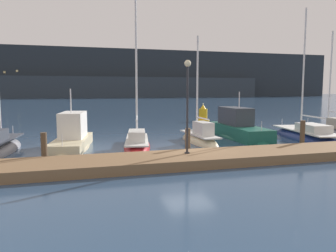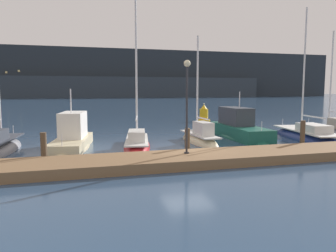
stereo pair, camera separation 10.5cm
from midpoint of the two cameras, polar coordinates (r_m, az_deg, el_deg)
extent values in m
plane|color=navy|center=(17.19, 3.62, -5.34)|extent=(400.00, 400.00, 0.00)
cube|color=brown|center=(15.68, 5.55, -5.66)|extent=(36.44, 2.80, 0.45)
cylinder|color=#4C3D2D|center=(16.24, -20.65, -3.71)|extent=(0.28, 0.28, 1.51)
cylinder|color=#4C3D2D|center=(17.11, 3.57, -2.86)|extent=(0.28, 0.28, 1.49)
cylinder|color=#4C3D2D|center=(20.50, 22.51, -1.49)|extent=(0.28, 0.28, 1.71)
cylinder|color=silver|center=(23.31, -25.23, -0.54)|extent=(0.04, 0.04, 0.50)
ellipsoid|color=beige|center=(20.21, -16.25, -3.82)|extent=(2.95, 6.50, 1.12)
cube|color=beige|center=(20.16, -16.27, -2.95)|extent=(2.69, 5.86, 0.62)
cube|color=silver|center=(20.63, -16.06, 0.25)|extent=(1.75, 2.94, 1.50)
cube|color=black|center=(21.84, -15.51, 1.18)|extent=(1.19, 0.47, 0.67)
cylinder|color=silver|center=(20.04, -16.44, 4.23)|extent=(0.07, 0.07, 1.40)
cylinder|color=silver|center=(17.51, -17.85, -2.35)|extent=(0.04, 0.04, 0.60)
ellipsoid|color=red|center=(20.05, -5.27, -3.67)|extent=(2.70, 6.27, 1.11)
cube|color=silver|center=(19.97, -5.29, -2.34)|extent=(2.27, 5.27, 0.08)
cube|color=silver|center=(19.20, -5.32, -1.67)|extent=(1.30, 2.09, 0.60)
cylinder|color=silver|center=(20.27, -5.40, 9.92)|extent=(0.12, 0.12, 8.56)
cylinder|color=silver|center=(18.89, -5.36, 1.35)|extent=(0.63, 2.78, 0.09)
cylinder|color=silver|center=(22.71, -5.22, -0.65)|extent=(0.04, 0.04, 0.50)
ellipsoid|color=beige|center=(21.75, 5.60, -2.88)|extent=(1.45, 5.35, 1.20)
cube|color=silver|center=(21.67, 5.62, -1.43)|extent=(1.22, 4.49, 0.08)
cube|color=silver|center=(21.03, 6.29, -0.42)|extent=(0.84, 1.72, 0.83)
cylinder|color=silver|center=(21.87, 5.29, 7.08)|extent=(0.12, 0.12, 6.42)
cylinder|color=silver|center=(21.05, 6.20, 1.34)|extent=(0.12, 1.92, 0.09)
cylinder|color=silver|center=(23.90, 3.41, -0.07)|extent=(0.04, 0.04, 0.50)
ellipsoid|color=#195647|center=(24.29, 12.47, -2.03)|extent=(2.47, 7.53, 1.03)
cube|color=#195647|center=(24.22, 12.50, -0.98)|extent=(2.27, 6.78, 0.90)
cube|color=#333842|center=(24.78, 11.82, 1.72)|extent=(1.60, 3.34, 1.27)
cube|color=black|center=(26.12, 10.46, 2.40)|extent=(1.29, 0.31, 0.57)
cylinder|color=silver|center=(24.18, 12.47, 4.49)|extent=(0.07, 0.07, 1.16)
cylinder|color=silver|center=(21.38, 16.14, -0.03)|extent=(0.04, 0.04, 0.60)
ellipsoid|color=navy|center=(25.18, 22.95, -2.09)|extent=(3.49, 8.22, 1.27)
cube|color=silver|center=(25.10, 23.01, -0.73)|extent=(2.93, 6.90, 0.08)
cube|color=silver|center=(24.25, 24.13, -0.31)|extent=(1.73, 2.73, 0.51)
cylinder|color=silver|center=(25.53, 22.73, 9.05)|extent=(0.12, 0.12, 8.58)
cylinder|color=silver|center=(24.31, 24.04, 1.48)|extent=(0.57, 2.86, 0.09)
cylinder|color=silver|center=(28.31, 19.44, 0.68)|extent=(0.04, 0.04, 0.50)
ellipsoid|color=gray|center=(28.94, 26.85, -1.24)|extent=(1.55, 6.05, 1.26)
cube|color=#A39984|center=(28.88, 26.91, -0.22)|extent=(1.30, 5.08, 0.08)
cylinder|color=silver|center=(29.08, 26.62, 7.25)|extent=(0.12, 0.12, 7.50)
cylinder|color=silver|center=(30.88, 23.37, 0.80)|extent=(0.04, 0.04, 0.50)
cylinder|color=gold|center=(36.59, 6.32, 0.99)|extent=(1.42, 1.42, 0.16)
cylinder|color=gold|center=(36.53, 6.34, 2.05)|extent=(0.95, 0.95, 1.20)
cone|color=gold|center=(36.48, 6.35, 3.38)|extent=(0.66, 0.66, 0.50)
sphere|color=#F9EAB7|center=(36.46, 6.36, 3.85)|extent=(0.16, 0.16, 0.16)
cylinder|color=#2D2D33|center=(15.70, 3.44, -4.68)|extent=(0.24, 0.24, 0.06)
cylinder|color=#2D2D33|center=(15.44, 3.49, 2.81)|extent=(0.10, 0.10, 4.04)
sphere|color=#F9EAB7|center=(15.46, 3.55, 10.83)|extent=(0.32, 0.32, 0.32)
cube|color=#232B33|center=(152.09, -13.71, 8.88)|extent=(240.00, 16.00, 21.22)
cube|color=#2C363F|center=(142.14, -11.96, 6.60)|extent=(144.00, 10.00, 8.78)
cube|color=#F4DB8C|center=(144.19, -11.43, 6.86)|extent=(0.80, 0.10, 0.80)
cube|color=#F4DB8C|center=(150.01, 0.91, 7.00)|extent=(0.80, 0.10, 0.80)
cube|color=#F4DB8C|center=(146.33, -26.32, 8.39)|extent=(0.80, 0.10, 0.80)
cube|color=#F4DB8C|center=(145.60, -24.53, 8.72)|extent=(0.80, 0.10, 0.80)
cube|color=#F4DB8C|center=(155.74, 6.99, 6.54)|extent=(0.80, 0.10, 0.80)
camera|label=1|loc=(0.05, -89.85, 0.02)|focal=35.00mm
camera|label=2|loc=(0.05, 90.15, -0.02)|focal=35.00mm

